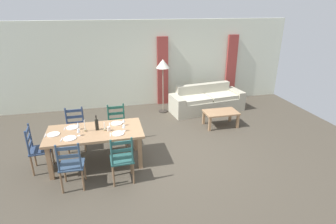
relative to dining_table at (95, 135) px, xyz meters
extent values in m
cube|color=#463F34|center=(1.58, 0.14, -0.67)|extent=(9.60, 9.60, 0.02)
cube|color=silver|center=(1.58, 3.44, 0.69)|extent=(9.60, 0.16, 2.70)
cube|color=#983934|center=(2.11, 3.30, 0.44)|extent=(0.35, 0.08, 2.20)
cube|color=#983934|center=(4.51, 3.30, 0.44)|extent=(0.35, 0.08, 2.20)
cube|color=#A57C56|center=(0.00, 0.00, 0.06)|extent=(1.90, 0.96, 0.05)
cube|color=#A57C56|center=(-0.85, -0.38, -0.31)|extent=(0.08, 0.08, 0.70)
cube|color=#A57C56|center=(0.85, -0.38, -0.31)|extent=(0.08, 0.08, 0.70)
cube|color=#A57C56|center=(-0.85, 0.38, -0.31)|extent=(0.08, 0.08, 0.70)
cube|color=#A57C56|center=(0.85, 0.38, -0.31)|extent=(0.08, 0.08, 0.70)
cube|color=#314660|center=(-0.41, -0.71, -0.22)|extent=(0.43, 0.41, 0.03)
cylinder|color=brown|center=(-0.59, -0.53, -0.45)|extent=(0.04, 0.04, 0.43)
cylinder|color=brown|center=(-0.23, -0.54, -0.45)|extent=(0.04, 0.04, 0.43)
cylinder|color=brown|center=(-0.60, -0.87, -0.45)|extent=(0.04, 0.04, 0.43)
cylinder|color=brown|center=(-0.24, -0.88, -0.45)|extent=(0.04, 0.04, 0.43)
cylinder|color=#314660|center=(-0.60, -0.87, 0.05)|extent=(0.04, 0.04, 0.50)
cylinder|color=#314660|center=(-0.24, -0.88, 0.05)|extent=(0.04, 0.04, 0.50)
cube|color=#314660|center=(-0.42, -0.88, -0.08)|extent=(0.38, 0.04, 0.06)
cube|color=#314660|center=(-0.42, -0.88, 0.07)|extent=(0.38, 0.04, 0.06)
cube|color=#314660|center=(-0.42, -0.88, 0.22)|extent=(0.38, 0.04, 0.06)
cube|color=#265552|center=(0.47, -0.71, -0.22)|extent=(0.43, 0.41, 0.03)
cylinder|color=brown|center=(0.29, -0.55, -0.45)|extent=(0.04, 0.04, 0.43)
cylinder|color=brown|center=(0.65, -0.54, -0.45)|extent=(0.04, 0.04, 0.43)
cylinder|color=brown|center=(0.30, -0.89, -0.45)|extent=(0.04, 0.04, 0.43)
cylinder|color=brown|center=(0.66, -0.88, -0.45)|extent=(0.04, 0.04, 0.43)
cylinder|color=#265552|center=(0.30, -0.89, 0.05)|extent=(0.04, 0.04, 0.50)
cylinder|color=#265552|center=(0.66, -0.88, 0.05)|extent=(0.04, 0.04, 0.50)
cube|color=#265552|center=(0.48, -0.88, -0.08)|extent=(0.38, 0.03, 0.06)
cube|color=#265552|center=(0.48, -0.88, 0.07)|extent=(0.38, 0.03, 0.06)
cube|color=#265552|center=(0.48, -0.88, 0.22)|extent=(0.38, 0.03, 0.06)
cube|color=navy|center=(-0.46, 0.73, -0.22)|extent=(0.43, 0.41, 0.03)
cylinder|color=brown|center=(-0.28, 0.56, -0.45)|extent=(0.04, 0.04, 0.43)
cylinder|color=brown|center=(-0.64, 0.56, -0.45)|extent=(0.04, 0.04, 0.43)
cylinder|color=brown|center=(-0.28, 0.90, -0.45)|extent=(0.04, 0.04, 0.43)
cylinder|color=brown|center=(-0.64, 0.90, -0.45)|extent=(0.04, 0.04, 0.43)
cylinder|color=navy|center=(-0.28, 0.90, 0.05)|extent=(0.04, 0.04, 0.50)
cylinder|color=navy|center=(-0.64, 0.90, 0.05)|extent=(0.04, 0.04, 0.50)
cube|color=navy|center=(-0.46, 0.90, -0.08)|extent=(0.38, 0.03, 0.06)
cube|color=navy|center=(-0.46, 0.90, 0.07)|extent=(0.38, 0.03, 0.06)
cube|color=navy|center=(-0.46, 0.90, 0.22)|extent=(0.38, 0.03, 0.06)
cube|color=#225848|center=(0.47, 0.72, -0.22)|extent=(0.43, 0.41, 0.03)
cylinder|color=brown|center=(0.66, 0.56, -0.45)|extent=(0.04, 0.04, 0.43)
cylinder|color=brown|center=(0.30, 0.55, -0.45)|extent=(0.04, 0.04, 0.43)
cylinder|color=brown|center=(0.65, 0.90, -0.45)|extent=(0.04, 0.04, 0.43)
cylinder|color=brown|center=(0.29, 0.89, -0.45)|extent=(0.04, 0.04, 0.43)
cylinder|color=#225848|center=(0.65, 0.90, 0.05)|extent=(0.04, 0.04, 0.50)
cylinder|color=#225848|center=(0.29, 0.89, 0.05)|extent=(0.04, 0.04, 0.50)
cube|color=#225848|center=(0.47, 0.89, -0.08)|extent=(0.38, 0.03, 0.06)
cube|color=#225848|center=(0.47, 0.89, 0.07)|extent=(0.38, 0.03, 0.06)
cube|color=#225848|center=(0.47, 0.89, 0.22)|extent=(0.38, 0.03, 0.06)
cube|color=navy|center=(-1.06, 0.01, -0.22)|extent=(0.43, 0.45, 0.03)
cylinder|color=brown|center=(-0.91, 0.20, -0.45)|extent=(0.04, 0.04, 0.43)
cylinder|color=brown|center=(-0.88, -0.16, -0.45)|extent=(0.04, 0.04, 0.43)
cylinder|color=brown|center=(-1.25, 0.18, -0.45)|extent=(0.04, 0.04, 0.43)
cylinder|color=brown|center=(-1.22, -0.18, -0.45)|extent=(0.04, 0.04, 0.43)
cylinder|color=navy|center=(-1.25, 0.18, 0.05)|extent=(0.04, 0.04, 0.50)
cylinder|color=navy|center=(-1.22, -0.18, 0.05)|extent=(0.04, 0.04, 0.50)
cube|color=navy|center=(-1.23, 0.00, -0.08)|extent=(0.05, 0.38, 0.06)
cube|color=navy|center=(-1.23, 0.00, 0.07)|extent=(0.05, 0.38, 0.06)
cube|color=navy|center=(-1.23, 0.00, 0.22)|extent=(0.05, 0.38, 0.06)
cylinder|color=white|center=(-0.45, -0.25, 0.10)|extent=(0.24, 0.24, 0.02)
cube|color=silver|center=(-0.60, -0.25, 0.09)|extent=(0.03, 0.17, 0.01)
cylinder|color=white|center=(0.45, -0.25, 0.10)|extent=(0.24, 0.24, 0.02)
cube|color=silver|center=(0.30, -0.25, 0.09)|extent=(0.02, 0.17, 0.01)
cylinder|color=white|center=(-0.45, 0.25, 0.10)|extent=(0.24, 0.24, 0.02)
cube|color=silver|center=(-0.60, 0.25, 0.09)|extent=(0.03, 0.17, 0.01)
cylinder|color=white|center=(0.45, 0.25, 0.10)|extent=(0.24, 0.24, 0.02)
cube|color=silver|center=(0.30, 0.25, 0.09)|extent=(0.02, 0.17, 0.01)
cylinder|color=white|center=(-0.78, 0.00, 0.10)|extent=(0.24, 0.24, 0.02)
cube|color=silver|center=(-0.93, 0.00, 0.09)|extent=(0.02, 0.17, 0.01)
cylinder|color=black|center=(0.05, 0.04, 0.20)|extent=(0.07, 0.07, 0.22)
cylinder|color=black|center=(0.05, 0.04, 0.35)|extent=(0.02, 0.02, 0.08)
cylinder|color=black|center=(0.05, 0.04, 0.39)|extent=(0.03, 0.03, 0.02)
cylinder|color=white|center=(-0.29, -0.16, 0.09)|extent=(0.06, 0.06, 0.01)
cylinder|color=white|center=(-0.29, -0.16, 0.13)|extent=(0.01, 0.01, 0.07)
cone|color=white|center=(-0.29, -0.16, 0.21)|extent=(0.06, 0.06, 0.08)
cylinder|color=white|center=(0.58, -0.15, 0.09)|extent=(0.06, 0.06, 0.01)
cylinder|color=white|center=(0.58, -0.15, 0.13)|extent=(0.01, 0.01, 0.07)
cone|color=white|center=(0.58, -0.15, 0.21)|extent=(0.06, 0.06, 0.08)
cylinder|color=white|center=(-0.32, 0.14, 0.09)|extent=(0.06, 0.06, 0.01)
cylinder|color=white|center=(-0.32, 0.14, 0.13)|extent=(0.01, 0.01, 0.07)
cone|color=white|center=(-0.32, 0.14, 0.21)|extent=(0.06, 0.06, 0.08)
cylinder|color=white|center=(0.59, 0.13, 0.09)|extent=(0.06, 0.06, 0.01)
cylinder|color=white|center=(0.59, 0.13, 0.13)|extent=(0.01, 0.01, 0.07)
cone|color=white|center=(0.59, 0.13, 0.21)|extent=(0.06, 0.06, 0.08)
cylinder|color=beige|center=(0.28, -0.07, 0.13)|extent=(0.07, 0.07, 0.09)
cylinder|color=#998C66|center=(-0.18, 0.02, 0.11)|extent=(0.05, 0.05, 0.04)
cylinder|color=white|center=(-0.18, 0.02, 0.23)|extent=(0.02, 0.02, 0.21)
cylinder|color=#998C66|center=(0.20, -0.04, 0.11)|extent=(0.05, 0.05, 0.04)
cylinder|color=white|center=(0.20, -0.04, 0.20)|extent=(0.02, 0.02, 0.15)
cube|color=#B8B39C|center=(3.31, 2.31, -0.46)|extent=(1.89, 1.03, 0.40)
cube|color=#B8B39C|center=(3.28, 2.61, -0.26)|extent=(1.81, 0.43, 0.80)
cube|color=#B8B39C|center=(4.33, 2.45, -0.37)|extent=(0.34, 0.82, 0.58)
cube|color=#B8B39C|center=(2.30, 2.18, -0.37)|extent=(0.34, 0.82, 0.58)
cube|color=beige|center=(3.77, 2.32, -0.20)|extent=(0.94, 0.75, 0.12)
cube|color=beige|center=(2.88, 2.21, -0.20)|extent=(0.94, 0.75, 0.12)
cube|color=#A57C56|center=(3.27, 1.16, -0.26)|extent=(0.90, 0.56, 0.04)
cube|color=#A57C56|center=(2.87, 0.93, -0.47)|extent=(0.06, 0.06, 0.38)
cube|color=#A57C56|center=(3.67, 0.93, -0.47)|extent=(0.06, 0.06, 0.38)
cube|color=#A57C56|center=(2.87, 1.39, -0.47)|extent=(0.06, 0.06, 0.38)
cube|color=#A57C56|center=(3.67, 1.39, -0.47)|extent=(0.06, 0.06, 0.38)
cylinder|color=#332D28|center=(1.96, 2.56, -0.65)|extent=(0.28, 0.28, 0.03)
cylinder|color=gray|center=(1.96, 2.56, 0.04)|extent=(0.03, 0.03, 1.35)
cone|color=silver|center=(1.96, 2.56, 0.85)|extent=(0.40, 0.40, 0.26)
camera|label=1|loc=(0.32, -5.09, 2.44)|focal=28.77mm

